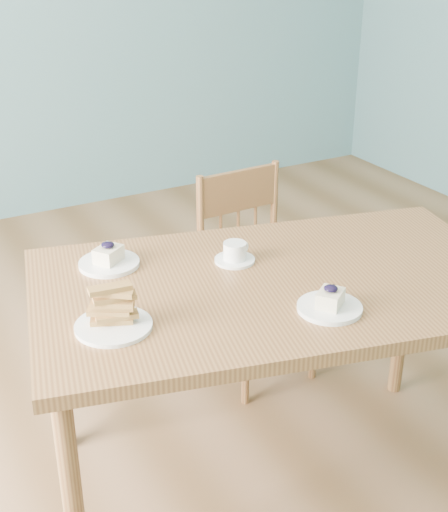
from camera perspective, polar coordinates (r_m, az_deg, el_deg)
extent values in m
cube|color=#936844|center=(2.60, 0.27, -15.19)|extent=(5.00, 5.00, 0.01)
cube|color=olive|center=(2.07, 4.15, -2.37)|extent=(1.54, 1.10, 0.04)
cylinder|color=olive|center=(1.93, -11.91, -19.29)|extent=(0.05, 0.05, 0.71)
cylinder|color=olive|center=(2.46, -13.18, -8.27)|extent=(0.05, 0.05, 0.71)
cylinder|color=olive|center=(2.76, 14.17, -4.30)|extent=(0.05, 0.05, 0.71)
cube|color=olive|center=(2.78, 2.89, -2.54)|extent=(0.39, 0.37, 0.04)
cylinder|color=olive|center=(2.70, 1.74, -8.48)|extent=(0.03, 0.03, 0.37)
cylinder|color=olive|center=(2.86, 7.22, -6.53)|extent=(0.03, 0.03, 0.37)
cylinder|color=olive|center=(2.92, -1.53, -5.60)|extent=(0.03, 0.03, 0.37)
cylinder|color=olive|center=(3.07, 3.73, -3.96)|extent=(0.03, 0.03, 0.37)
cylinder|color=olive|center=(2.72, -1.89, 2.21)|extent=(0.03, 0.03, 0.42)
cylinder|color=olive|center=(2.89, 4.01, 3.60)|extent=(0.03, 0.03, 0.42)
cube|color=olive|center=(2.76, 1.17, 5.25)|extent=(0.32, 0.04, 0.16)
cylinder|color=olive|center=(2.80, -0.27, 0.99)|extent=(0.01, 0.01, 0.25)
cylinder|color=olive|center=(2.84, 1.13, 1.34)|extent=(0.01, 0.01, 0.25)
cylinder|color=olive|center=(2.88, 2.49, 1.68)|extent=(0.01, 0.01, 0.25)
cylinder|color=white|center=(1.92, 8.44, -4.11)|extent=(0.17, 0.17, 0.01)
cube|color=#F4E2BB|center=(1.91, 8.49, -3.38)|extent=(0.10, 0.09, 0.04)
ellipsoid|color=black|center=(1.89, 8.55, -2.58)|extent=(0.04, 0.04, 0.02)
sphere|color=black|center=(1.90, 8.74, -2.47)|extent=(0.02, 0.02, 0.02)
sphere|color=black|center=(1.89, 8.20, -2.56)|extent=(0.02, 0.02, 0.02)
sphere|color=black|center=(1.89, 8.81, -2.70)|extent=(0.02, 0.02, 0.02)
cylinder|color=white|center=(2.16, -9.18, -0.58)|extent=(0.18, 0.18, 0.01)
cube|color=#F4E2BB|center=(2.15, -9.23, 0.13)|extent=(0.10, 0.10, 0.05)
ellipsoid|color=black|center=(2.14, -9.29, 0.89)|extent=(0.04, 0.04, 0.02)
sphere|color=black|center=(2.14, -9.05, 0.98)|extent=(0.02, 0.02, 0.02)
sphere|color=black|center=(2.14, -9.59, 0.90)|extent=(0.02, 0.02, 0.02)
sphere|color=black|center=(2.13, -9.11, 0.79)|extent=(0.02, 0.02, 0.02)
cylinder|color=white|center=(2.16, 0.86, -0.32)|extent=(0.12, 0.12, 0.01)
cylinder|color=white|center=(2.15, 0.87, 0.42)|extent=(0.08, 0.08, 0.05)
cylinder|color=brown|center=(2.14, 0.87, 0.93)|extent=(0.06, 0.06, 0.00)
torus|color=white|center=(2.17, 1.56, 0.68)|extent=(0.04, 0.02, 0.04)
cylinder|color=white|center=(1.84, -8.83, -5.54)|extent=(0.20, 0.20, 0.01)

